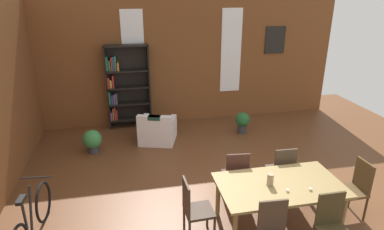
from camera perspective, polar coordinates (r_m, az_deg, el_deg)
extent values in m
plane|color=brown|center=(5.55, 6.99, -17.07)|extent=(11.16, 11.16, 0.00)
cube|color=brown|center=(8.77, -1.52, 9.69)|extent=(8.31, 0.12, 3.38)
cube|color=white|center=(8.54, -10.06, 10.23)|extent=(0.55, 0.02, 2.20)
cube|color=white|center=(8.98, 6.77, 10.92)|extent=(0.55, 0.02, 2.20)
cube|color=olive|center=(5.09, 14.95, -11.64)|extent=(1.82, 1.03, 0.04)
cylinder|color=olive|center=(5.40, 24.62, -15.69)|extent=(0.07, 0.07, 0.70)
cylinder|color=olive|center=(5.35, 4.52, -13.92)|extent=(0.07, 0.07, 0.70)
cylinder|color=olive|center=(5.95, 20.04, -11.35)|extent=(0.07, 0.07, 0.70)
cylinder|color=#998466|center=(4.97, 13.39, -10.83)|extent=(0.10, 0.10, 0.19)
cylinder|color=silver|center=(5.05, 19.80, -12.01)|extent=(0.04, 0.04, 0.03)
cylinder|color=silver|center=(4.93, 16.20, -12.45)|extent=(0.04, 0.04, 0.03)
cube|color=#3D3123|center=(6.01, 14.89, -9.25)|extent=(0.42, 0.42, 0.04)
cube|color=#3D3123|center=(5.75, 15.85, -7.98)|extent=(0.38, 0.05, 0.50)
cylinder|color=#3D3123|center=(6.34, 15.56, -10.10)|extent=(0.04, 0.04, 0.43)
cylinder|color=#3D3123|center=(6.20, 12.48, -10.51)|extent=(0.04, 0.04, 0.43)
cylinder|color=#3D3123|center=(6.06, 16.96, -11.78)|extent=(0.04, 0.04, 0.43)
cylinder|color=#3D3123|center=(5.93, 13.75, -12.27)|extent=(0.04, 0.04, 0.43)
cube|color=#433123|center=(4.49, 13.74, -16.77)|extent=(0.38, 0.05, 0.50)
cube|color=#4B361C|center=(5.83, 25.69, -11.81)|extent=(0.41, 0.41, 0.04)
cube|color=#4B361C|center=(5.82, 27.53, -9.35)|extent=(0.04, 0.38, 0.50)
cylinder|color=#4B361C|center=(5.96, 22.87, -13.22)|extent=(0.04, 0.04, 0.43)
cylinder|color=#4B361C|center=(5.74, 24.96, -15.05)|extent=(0.04, 0.04, 0.43)
cylinder|color=#4B361C|center=(6.17, 25.67, -12.51)|extent=(0.04, 0.04, 0.43)
cylinder|color=#4B361C|center=(5.94, 27.81, -14.22)|extent=(0.04, 0.04, 0.43)
cube|color=#3C311A|center=(4.85, 22.76, -14.77)|extent=(0.38, 0.03, 0.50)
cube|color=#382A20|center=(4.88, 1.22, -16.26)|extent=(0.42, 0.42, 0.04)
cube|color=#382A20|center=(4.70, -1.00, -14.15)|extent=(0.04, 0.38, 0.50)
cylinder|color=#382A20|center=(5.20, 2.67, -16.86)|extent=(0.04, 0.04, 0.43)
cylinder|color=#382A20|center=(5.13, -1.38, -17.46)|extent=(0.04, 0.04, 0.43)
cube|color=#3A2019|center=(5.72, 7.37, -10.32)|extent=(0.44, 0.44, 0.04)
cube|color=#3A2019|center=(5.44, 7.93, -9.07)|extent=(0.38, 0.07, 0.50)
cylinder|color=#3A2019|center=(6.03, 8.57, -11.22)|extent=(0.04, 0.04, 0.43)
cylinder|color=#3A2019|center=(5.96, 5.15, -11.50)|extent=(0.04, 0.04, 0.43)
cylinder|color=#3A2019|center=(5.74, 9.47, -13.10)|extent=(0.04, 0.04, 0.43)
cylinder|color=#3A2019|center=(5.66, 5.85, -13.43)|extent=(0.04, 0.04, 0.43)
cube|color=black|center=(8.55, -14.42, 4.46)|extent=(0.04, 0.28, 2.14)
cube|color=black|center=(8.56, -7.39, 4.96)|extent=(0.04, 0.28, 2.14)
cube|color=black|center=(8.67, -10.93, 4.96)|extent=(1.09, 0.01, 2.14)
cube|color=black|center=(8.81, -10.53, -0.64)|extent=(1.05, 0.28, 0.04)
cube|color=#8C4C8C|center=(8.78, -13.73, -0.11)|extent=(0.04, 0.23, 0.21)
cube|color=gold|center=(8.76, -13.44, 0.19)|extent=(0.03, 0.17, 0.30)
cube|color=#B22D28|center=(8.75, -13.18, 0.38)|extent=(0.03, 0.23, 0.36)
cube|color=#B22D28|center=(8.76, -12.88, 0.12)|extent=(0.03, 0.21, 0.26)
cube|color=black|center=(8.67, -10.71, 2.00)|extent=(1.05, 0.28, 0.04)
cube|color=#33724C|center=(8.62, -14.02, 2.92)|extent=(0.04, 0.22, 0.33)
cube|color=#284C8C|center=(8.63, -13.62, 2.68)|extent=(0.04, 0.21, 0.24)
cube|color=#8C4C8C|center=(8.63, -13.28, 2.75)|extent=(0.03, 0.23, 0.26)
cube|color=#4C4C51|center=(8.62, -12.95, 2.86)|extent=(0.04, 0.19, 0.28)
cube|color=black|center=(8.54, -10.91, 4.72)|extent=(1.05, 0.28, 0.04)
cube|color=#B22D28|center=(8.51, -14.22, 5.49)|extent=(0.05, 0.22, 0.27)
cube|color=gold|center=(8.52, -13.85, 5.27)|extent=(0.04, 0.15, 0.20)
cube|color=#B22D28|center=(8.50, -13.49, 5.66)|extent=(0.04, 0.17, 0.31)
cube|color=black|center=(8.43, -11.10, 7.51)|extent=(1.05, 0.28, 0.04)
cube|color=#33724C|center=(8.40, -14.50, 8.58)|extent=(0.05, 0.14, 0.36)
cube|color=#33724C|center=(8.41, -14.08, 8.27)|extent=(0.05, 0.14, 0.25)
cube|color=#B22D28|center=(8.40, -13.74, 8.57)|extent=(0.03, 0.19, 0.33)
cube|color=#284C8C|center=(8.40, -13.47, 8.64)|extent=(0.03, 0.17, 0.35)
cube|color=#33724C|center=(8.39, -13.13, 8.68)|extent=(0.05, 0.16, 0.36)
cube|color=orange|center=(8.41, -12.67, 8.20)|extent=(0.04, 0.21, 0.20)
cube|color=black|center=(8.31, -11.41, 11.69)|extent=(1.05, 0.28, 0.04)
cube|color=silver|center=(7.90, -5.90, -3.07)|extent=(1.00, 1.00, 0.40)
cube|color=silver|center=(7.47, -6.48, -1.44)|extent=(0.81, 0.39, 0.35)
cube|color=silver|center=(7.74, -3.51, -1.32)|extent=(0.33, 0.72, 0.15)
cube|color=silver|center=(7.87, -8.40, -1.13)|extent=(0.33, 0.72, 0.15)
cube|color=#19382D|center=(7.42, -6.52, -0.47)|extent=(0.32, 0.25, 0.08)
torus|color=black|center=(5.79, -24.32, -13.53)|extent=(0.10, 0.64, 0.64)
cylinder|color=black|center=(5.35, -26.05, -15.62)|extent=(0.06, 0.32, 0.87)
cylinder|color=black|center=(5.11, -27.03, -15.16)|extent=(0.04, 0.04, 0.45)
cube|color=black|center=(4.99, -27.49, -12.90)|extent=(0.10, 0.21, 0.05)
cylinder|color=black|center=(5.46, -25.40, -9.74)|extent=(0.44, 0.06, 0.02)
cylinder|color=#333338|center=(8.42, 8.63, -2.36)|extent=(0.23, 0.23, 0.21)
sphere|color=#235B2D|center=(8.33, 8.72, -0.78)|extent=(0.36, 0.36, 0.36)
cylinder|color=#333338|center=(7.70, -16.71, -5.65)|extent=(0.25, 0.25, 0.14)
sphere|color=#387F42|center=(7.60, -16.90, -4.03)|extent=(0.42, 0.42, 0.42)
cube|color=black|center=(9.39, 14.19, 12.48)|extent=(0.56, 0.03, 0.72)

